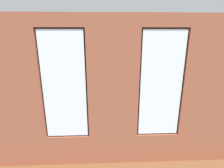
{
  "coord_description": "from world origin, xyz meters",
  "views": [
    {
      "loc": [
        0.17,
        6.25,
        2.88
      ],
      "look_at": [
        -0.08,
        0.4,
        1.15
      ],
      "focal_mm": 28.0,
      "sensor_mm": 36.0,
      "label": 1
    }
  ],
  "objects_px": {
    "potted_plant_by_left_couch": "(154,92)",
    "potted_plant_foreground_right": "(59,82)",
    "media_console": "(38,103)",
    "remote_silver": "(106,100)",
    "remote_black": "(112,98)",
    "couch_left": "(174,104)",
    "table_plant_small": "(126,95)",
    "tv_flatscreen": "(37,87)",
    "potted_plant_between_couches": "(132,117)",
    "couch_by_window": "(79,134)",
    "potted_plant_mid_room_small": "(125,90)",
    "remote_gray": "(120,100)",
    "cup_ceramic": "(117,98)",
    "coffee_table": "(117,101)",
    "potted_plant_corner_near_left": "(158,81)",
    "potted_plant_corner_far_left": "(210,119)",
    "potted_plant_near_tv": "(43,104)"
  },
  "relations": [
    {
      "from": "couch_left",
      "to": "potted_plant_corner_near_left",
      "type": "height_order",
      "value": "potted_plant_corner_near_left"
    },
    {
      "from": "remote_silver",
      "to": "tv_flatscreen",
      "type": "height_order",
      "value": "tv_flatscreen"
    },
    {
      "from": "potted_plant_mid_room_small",
      "to": "couch_left",
      "type": "bearing_deg",
      "value": 144.02
    },
    {
      "from": "couch_by_window",
      "to": "remote_gray",
      "type": "bearing_deg",
      "value": -121.05
    },
    {
      "from": "tv_flatscreen",
      "to": "potted_plant_foreground_right",
      "type": "relative_size",
      "value": 1.32
    },
    {
      "from": "remote_silver",
      "to": "potted_plant_between_couches",
      "type": "height_order",
      "value": "potted_plant_between_couches"
    },
    {
      "from": "couch_left",
      "to": "potted_plant_mid_room_small",
      "type": "relative_size",
      "value": 2.35
    },
    {
      "from": "cup_ceramic",
      "to": "potted_plant_between_couches",
      "type": "distance_m",
      "value": 2.16
    },
    {
      "from": "coffee_table",
      "to": "media_console",
      "type": "height_order",
      "value": "media_console"
    },
    {
      "from": "remote_black",
      "to": "potted_plant_corner_far_left",
      "type": "height_order",
      "value": "potted_plant_corner_far_left"
    },
    {
      "from": "remote_black",
      "to": "media_console",
      "type": "bearing_deg",
      "value": -51.48
    },
    {
      "from": "potted_plant_near_tv",
      "to": "cup_ceramic",
      "type": "bearing_deg",
      "value": -160.68
    },
    {
      "from": "media_console",
      "to": "remote_silver",
      "type": "bearing_deg",
      "value": 174.09
    },
    {
      "from": "media_console",
      "to": "coffee_table",
      "type": "bearing_deg",
      "value": 176.94
    },
    {
      "from": "cup_ceramic",
      "to": "potted_plant_corner_far_left",
      "type": "distance_m",
      "value": 3.21
    },
    {
      "from": "tv_flatscreen",
      "to": "potted_plant_between_couches",
      "type": "relative_size",
      "value": 0.78
    },
    {
      "from": "couch_by_window",
      "to": "potted_plant_between_couches",
      "type": "xyz_separation_m",
      "value": [
        -1.38,
        -0.04,
        0.44
      ]
    },
    {
      "from": "coffee_table",
      "to": "remote_gray",
      "type": "height_order",
      "value": "remote_gray"
    },
    {
      "from": "media_console",
      "to": "tv_flatscreen",
      "type": "distance_m",
      "value": 0.63
    },
    {
      "from": "media_console",
      "to": "potted_plant_by_left_couch",
      "type": "xyz_separation_m",
      "value": [
        -4.74,
        -0.77,
        0.08
      ]
    },
    {
      "from": "remote_gray",
      "to": "potted_plant_corner_near_left",
      "type": "xyz_separation_m",
      "value": [
        -2.16,
        -2.35,
        0.06
      ]
    },
    {
      "from": "couch_left",
      "to": "potted_plant_between_couches",
      "type": "relative_size",
      "value": 1.34
    },
    {
      "from": "remote_silver",
      "to": "potted_plant_foreground_right",
      "type": "bearing_deg",
      "value": -50.67
    },
    {
      "from": "coffee_table",
      "to": "potted_plant_between_couches",
      "type": "xyz_separation_m",
      "value": [
        -0.25,
        2.12,
        0.4
      ]
    },
    {
      "from": "potted_plant_corner_far_left",
      "to": "potted_plant_by_left_couch",
      "type": "bearing_deg",
      "value": -80.26
    },
    {
      "from": "couch_left",
      "to": "potted_plant_foreground_right",
      "type": "distance_m",
      "value": 5.47
    },
    {
      "from": "remote_black",
      "to": "media_console",
      "type": "xyz_separation_m",
      "value": [
        2.84,
        -0.07,
        -0.16
      ]
    },
    {
      "from": "remote_black",
      "to": "potted_plant_by_left_couch",
      "type": "xyz_separation_m",
      "value": [
        -1.9,
        -0.85,
        -0.08
      ]
    },
    {
      "from": "remote_gray",
      "to": "potted_plant_foreground_right",
      "type": "relative_size",
      "value": 0.22
    },
    {
      "from": "couch_by_window",
      "to": "media_console",
      "type": "bearing_deg",
      "value": -50.89
    },
    {
      "from": "cup_ceramic",
      "to": "media_console",
      "type": "distance_m",
      "value": 3.03
    },
    {
      "from": "cup_ceramic",
      "to": "tv_flatscreen",
      "type": "bearing_deg",
      "value": -3.11
    },
    {
      "from": "couch_left",
      "to": "coffee_table",
      "type": "distance_m",
      "value": 2.15
    },
    {
      "from": "potted_plant_by_left_couch",
      "to": "couch_by_window",
      "type": "bearing_deg",
      "value": 47.36
    },
    {
      "from": "potted_plant_by_left_couch",
      "to": "potted_plant_foreground_right",
      "type": "distance_m",
      "value": 4.61
    },
    {
      "from": "remote_black",
      "to": "remote_silver",
      "type": "bearing_deg",
      "value": -11.48
    },
    {
      "from": "media_console",
      "to": "tv_flatscreen",
      "type": "relative_size",
      "value": 1.11
    },
    {
      "from": "couch_left",
      "to": "potted_plant_mid_room_small",
      "type": "xyz_separation_m",
      "value": [
        1.68,
        -1.22,
        0.18
      ]
    },
    {
      "from": "remote_gray",
      "to": "potted_plant_mid_room_small",
      "type": "relative_size",
      "value": 0.23
    },
    {
      "from": "couch_by_window",
      "to": "couch_left",
      "type": "xyz_separation_m",
      "value": [
        -3.25,
        -1.79,
        0.0
      ]
    },
    {
      "from": "couch_left",
      "to": "table_plant_small",
      "type": "bearing_deg",
      "value": -109.72
    },
    {
      "from": "potted_plant_by_left_couch",
      "to": "potted_plant_corner_far_left",
      "type": "bearing_deg",
      "value": 99.74
    },
    {
      "from": "remote_gray",
      "to": "potted_plant_between_couches",
      "type": "relative_size",
      "value": 0.13
    },
    {
      "from": "table_plant_small",
      "to": "tv_flatscreen",
      "type": "xyz_separation_m",
      "value": [
        3.41,
        -0.04,
        0.37
      ]
    },
    {
      "from": "table_plant_small",
      "to": "remote_silver",
      "type": "height_order",
      "value": "table_plant_small"
    },
    {
      "from": "couch_by_window",
      "to": "potted_plant_foreground_right",
      "type": "xyz_separation_m",
      "value": [
        1.59,
        -4.35,
        0.2
      ]
    },
    {
      "from": "couch_left",
      "to": "potted_plant_corner_near_left",
      "type": "bearing_deg",
      "value": 172.9
    },
    {
      "from": "table_plant_small",
      "to": "potted_plant_mid_room_small",
      "type": "xyz_separation_m",
      "value": [
        -0.05,
        -0.73,
        -0.03
      ]
    },
    {
      "from": "coffee_table",
      "to": "remote_silver",
      "type": "xyz_separation_m",
      "value": [
        0.42,
        0.11,
        0.06
      ]
    },
    {
      "from": "remote_black",
      "to": "tv_flatscreen",
      "type": "xyz_separation_m",
      "value": [
        2.84,
        -0.07,
        0.47
      ]
    }
  ]
}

